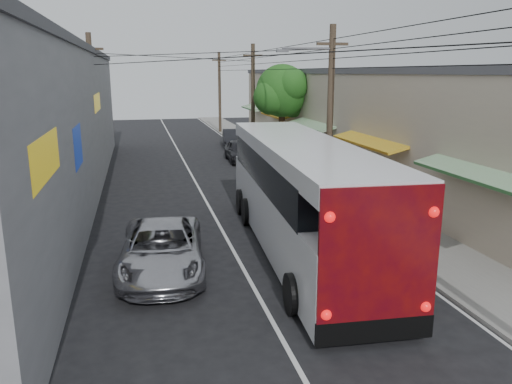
# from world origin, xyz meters

# --- Properties ---
(sidewalk) EXTENTS (3.00, 80.00, 0.12)m
(sidewalk) POSITION_xyz_m (6.50, 20.00, 0.06)
(sidewalk) COLOR slate
(sidewalk) RESTS_ON ground
(building_right) EXTENTS (7.09, 40.00, 6.25)m
(building_right) POSITION_xyz_m (10.99, 22.00, 3.15)
(building_right) COLOR #B4A58F
(building_right) RESTS_ON ground
(building_left) EXTENTS (7.20, 36.00, 7.25)m
(building_left) POSITION_xyz_m (-8.50, 18.00, 3.65)
(building_left) COLOR gray
(building_left) RESTS_ON ground
(utility_poles) EXTENTS (11.80, 45.28, 8.00)m
(utility_poles) POSITION_xyz_m (3.13, 20.33, 4.13)
(utility_poles) COLOR #473828
(utility_poles) RESTS_ON ground
(street_tree) EXTENTS (4.40, 4.00, 6.60)m
(street_tree) POSITION_xyz_m (6.87, 26.02, 4.67)
(street_tree) COLOR #3F2B19
(street_tree) RESTS_ON ground
(coach_bus) EXTENTS (3.71, 13.37, 3.81)m
(coach_bus) POSITION_xyz_m (2.28, 8.16, 1.97)
(coach_bus) COLOR white
(coach_bus) RESTS_ON ground
(jeepney) EXTENTS (2.93, 5.59, 1.50)m
(jeepney) POSITION_xyz_m (-2.48, 7.14, 0.75)
(jeepney) COLOR #B2B1B8
(jeepney) RESTS_ON ground
(parked_suv) EXTENTS (2.51, 5.84, 1.68)m
(parked_suv) POSITION_xyz_m (4.60, 18.00, 0.84)
(parked_suv) COLOR #94969C
(parked_suv) RESTS_ON ground
(parked_car_mid) EXTENTS (1.84, 4.40, 1.49)m
(parked_car_mid) POSITION_xyz_m (3.80, 26.00, 0.74)
(parked_car_mid) COLOR #242428
(parked_car_mid) RESTS_ON ground
(parked_car_far) EXTENTS (2.05, 4.47, 1.42)m
(parked_car_far) POSITION_xyz_m (4.60, 33.16, 0.71)
(parked_car_far) COLOR black
(parked_car_far) RESTS_ON ground
(pedestrian_near) EXTENTS (0.76, 0.60, 1.82)m
(pedestrian_near) POSITION_xyz_m (5.40, 11.15, 1.03)
(pedestrian_near) COLOR #C86A94
(pedestrian_near) RESTS_ON sidewalk
(pedestrian_far) EXTENTS (0.90, 0.76, 1.62)m
(pedestrian_far) POSITION_xyz_m (7.60, 15.38, 0.93)
(pedestrian_far) COLOR #8392BF
(pedestrian_far) RESTS_ON sidewalk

